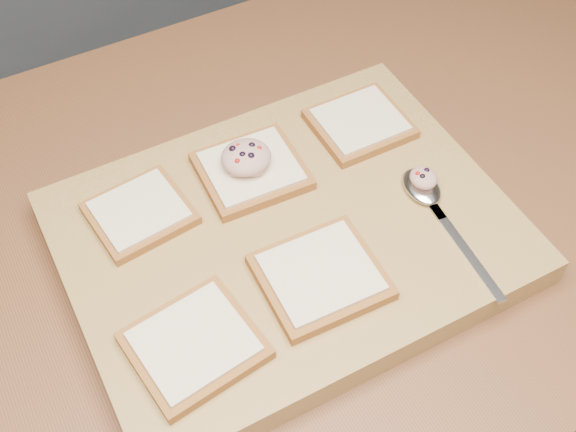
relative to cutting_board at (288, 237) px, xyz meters
name	(u,v)px	position (x,y,z in m)	size (l,w,h in m)	color
island_counter	(333,340)	(0.12, 0.06, -0.47)	(2.00, 0.80, 0.90)	slate
cutting_board	(288,237)	(0.00, 0.00, 0.00)	(0.51, 0.38, 0.04)	tan
bread_far_left	(140,213)	(-0.15, 0.09, 0.03)	(0.12, 0.11, 0.02)	#955C26
bread_far_center	(251,170)	(0.00, 0.09, 0.03)	(0.13, 0.12, 0.02)	#955C26
bread_far_right	(360,123)	(0.16, 0.10, 0.03)	(0.12, 0.11, 0.02)	#955C26
bread_near_left	(194,345)	(-0.16, -0.09, 0.03)	(0.14, 0.13, 0.02)	#955C26
bread_near_center	(321,276)	(0.00, -0.08, 0.03)	(0.13, 0.12, 0.02)	#955C26
tuna_salad_dollop	(246,157)	(-0.01, 0.09, 0.05)	(0.06, 0.06, 0.03)	tan
spoon	(428,196)	(0.17, -0.04, 0.03)	(0.05, 0.20, 0.01)	silver
spoon_salad	(423,178)	(0.17, -0.03, 0.04)	(0.03, 0.04, 0.02)	tan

